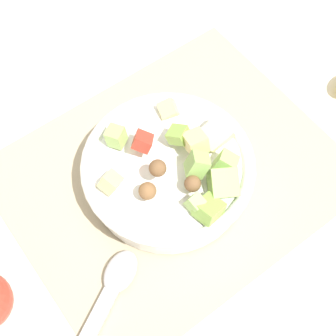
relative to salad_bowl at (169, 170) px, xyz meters
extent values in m
plane|color=silver|center=(0.01, 0.01, -0.04)|extent=(2.40, 2.40, 0.00)
cube|color=tan|center=(0.01, 0.01, -0.04)|extent=(0.43, 0.35, 0.01)
cylinder|color=white|center=(0.00, 0.00, -0.01)|extent=(0.21, 0.21, 0.05)
torus|color=white|center=(0.00, 0.00, 0.01)|extent=(0.22, 0.22, 0.02)
cube|color=#A3CC6B|center=(-0.01, -0.07, 0.03)|extent=(0.02, 0.02, 0.03)
sphere|color=brown|center=(-0.02, -0.01, 0.05)|extent=(0.03, 0.03, 0.03)
cube|color=beige|center=(0.07, 0.00, 0.02)|extent=(0.05, 0.04, 0.05)
cube|color=#E5D684|center=(0.05, 0.07, 0.02)|extent=(0.03, 0.03, 0.03)
cube|color=#93C160|center=(0.02, -0.03, 0.04)|extent=(0.04, 0.03, 0.04)
cube|color=#A3CC6B|center=(0.05, -0.05, 0.03)|extent=(0.04, 0.04, 0.04)
cube|color=#E5D684|center=(-0.08, 0.02, 0.03)|extent=(0.03, 0.03, 0.03)
sphere|color=brown|center=(-0.05, -0.02, 0.03)|extent=(0.03, 0.03, 0.03)
cube|color=#E5D684|center=(0.04, -0.01, 0.04)|extent=(0.03, 0.04, 0.03)
sphere|color=brown|center=(0.00, -0.05, 0.03)|extent=(0.03, 0.03, 0.03)
cube|color=#8CB74C|center=(0.03, -0.06, 0.03)|extent=(0.05, 0.05, 0.04)
cube|color=#8CB74C|center=(0.00, -0.08, 0.03)|extent=(0.04, 0.04, 0.03)
cube|color=#A3CC6B|center=(-0.04, 0.06, 0.03)|extent=(0.03, 0.03, 0.03)
cube|color=#8CB74C|center=(0.03, 0.02, 0.04)|extent=(0.03, 0.03, 0.03)
cube|color=#BC3828|center=(-0.02, 0.03, 0.04)|extent=(0.04, 0.03, 0.03)
ellipsoid|color=#B7B7BC|center=(-0.12, -0.07, -0.03)|extent=(0.07, 0.06, 0.01)
camera|label=1|loc=(-0.19, -0.25, 0.57)|focal=54.53mm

